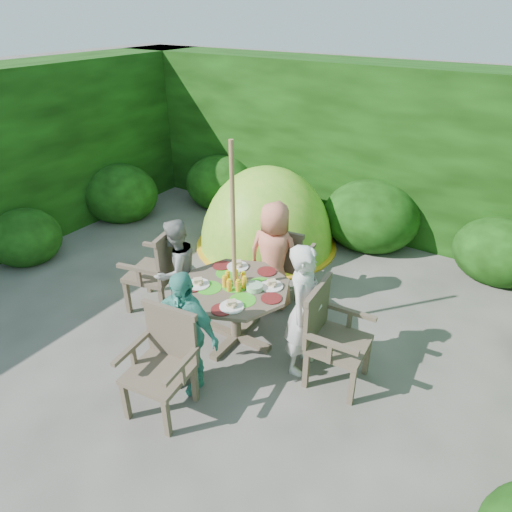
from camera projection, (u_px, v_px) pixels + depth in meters
The scene contains 13 objects.
ground at pixel (200, 347), 4.89m from camera, with size 60.00×60.00×0.00m, color #4C4943.
hedge_enclosure at pixel (267, 199), 5.26m from camera, with size 9.00×9.00×2.50m.
patio_table at pixel (235, 295), 4.75m from camera, with size 1.19×1.19×0.82m.
parasol_pole at pixel (234, 250), 4.50m from camera, with size 0.04×0.04×2.20m, color olive.
garden_chair_right at pixel (331, 335), 4.27m from camera, with size 0.56×0.62×0.97m.
garden_chair_left at pixel (159, 268), 5.30m from camera, with size 0.66×0.71×1.01m.
garden_chair_back at pixel (287, 259), 5.61m from camera, with size 0.59×0.54×0.89m.
garden_chair_front at pixel (163, 361), 3.98m from camera, with size 0.62×0.57×0.94m.
child_right at pixel (304, 310), 4.33m from camera, with size 0.50×0.33×1.37m, color silver.
child_left at pixel (176, 271), 5.11m from camera, with size 0.59×0.46×1.22m, color gray.
child_back at pixel (274, 256), 5.30m from camera, with size 0.65×0.42×1.32m, color #E67C5F.
child_front at pixel (185, 332), 4.14m from camera, with size 0.74×0.31×1.26m, color teal.
dome_tent at pixel (266, 245), 6.95m from camera, with size 2.55×2.55×2.42m.
Camera 1 is at (2.57, -2.85, 3.25)m, focal length 32.00 mm.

